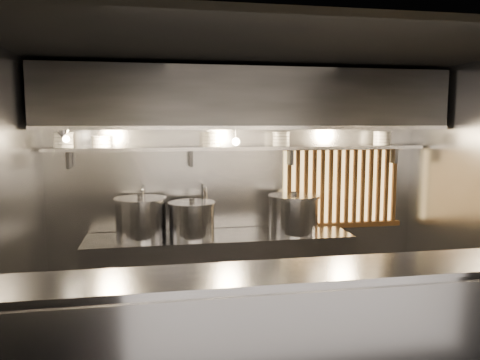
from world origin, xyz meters
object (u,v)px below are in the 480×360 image
object	(u,v)px
heat_lamp	(63,133)
stock_pot_left	(141,218)
stock_pot_right	(294,214)
stock_pot_mid	(192,219)
pendant_bulb	(236,141)

from	to	relation	value
heat_lamp	stock_pot_left	xyz separation A→B (m)	(0.72, 0.32, -0.94)
stock_pot_left	stock_pot_right	world-z (taller)	stock_pot_left
stock_pot_mid	stock_pot_left	bearing A→B (deg)	174.02
stock_pot_left	stock_pot_right	bearing A→B (deg)	-2.09
stock_pot_left	stock_pot_right	xyz separation A→B (m)	(1.74, -0.06, -0.00)
heat_lamp	stock_pot_mid	bearing A→B (deg)	11.44
stock_pot_mid	stock_pot_right	distance (m)	1.18
heat_lamp	stock_pot_left	world-z (taller)	heat_lamp
pendant_bulb	stock_pot_left	world-z (taller)	pendant_bulb
pendant_bulb	stock_pot_left	bearing A→B (deg)	-178.35
stock_pot_mid	stock_pot_right	world-z (taller)	stock_pot_right
heat_lamp	pendant_bulb	bearing A→B (deg)	11.00
stock_pot_right	stock_pot_mid	bearing A→B (deg)	179.78
stock_pot_mid	heat_lamp	bearing A→B (deg)	-168.56
heat_lamp	pendant_bulb	xyz separation A→B (m)	(1.80, 0.35, -0.11)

